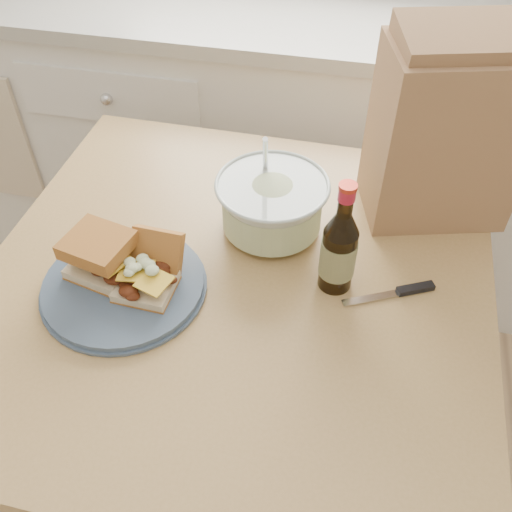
% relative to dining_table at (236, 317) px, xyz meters
% --- Properties ---
extents(cabinet_run, '(2.50, 0.64, 0.94)m').
position_rel_dining_table_xyz_m(cabinet_run, '(-0.04, 0.96, -0.21)').
color(cabinet_run, white).
rests_on(cabinet_run, ground).
extents(dining_table, '(0.97, 0.97, 0.80)m').
position_rel_dining_table_xyz_m(dining_table, '(0.00, 0.00, 0.00)').
color(dining_table, tan).
rests_on(dining_table, ground).
extents(plate, '(0.30, 0.30, 0.02)m').
position_rel_dining_table_xyz_m(plate, '(-0.19, -0.07, 0.13)').
color(plate, '#455770').
rests_on(plate, dining_table).
extents(sandwich_left, '(0.13, 0.12, 0.08)m').
position_rel_dining_table_xyz_m(sandwich_left, '(-0.24, -0.05, 0.18)').
color(sandwich_left, beige).
rests_on(sandwich_left, plate).
extents(sandwich_right, '(0.11, 0.14, 0.09)m').
position_rel_dining_table_xyz_m(sandwich_right, '(-0.14, -0.06, 0.17)').
color(sandwich_right, beige).
rests_on(sandwich_right, plate).
extents(coleslaw_bowl, '(0.23, 0.23, 0.22)m').
position_rel_dining_table_xyz_m(coleslaw_bowl, '(0.04, 0.15, 0.18)').
color(coleslaw_bowl, silver).
rests_on(coleslaw_bowl, dining_table).
extents(beer_bottle, '(0.07, 0.07, 0.23)m').
position_rel_dining_table_xyz_m(beer_bottle, '(0.19, 0.03, 0.21)').
color(beer_bottle, black).
rests_on(beer_bottle, dining_table).
extents(knife, '(0.17, 0.09, 0.01)m').
position_rel_dining_table_xyz_m(knife, '(0.31, 0.03, 0.12)').
color(knife, silver).
rests_on(knife, dining_table).
extents(paper_bag, '(0.31, 0.25, 0.36)m').
position_rel_dining_table_xyz_m(paper_bag, '(0.35, 0.29, 0.30)').
color(paper_bag, '#A47A4F').
rests_on(paper_bag, dining_table).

